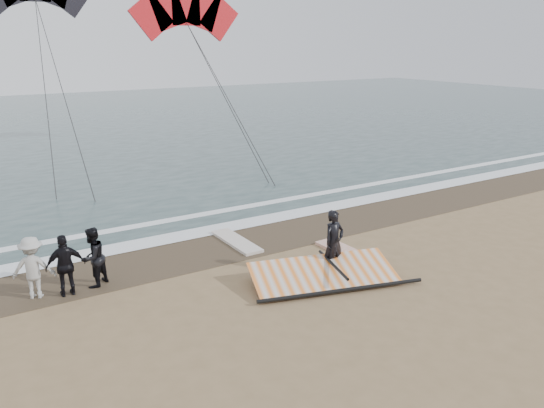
{
  "coord_description": "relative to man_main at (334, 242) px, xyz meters",
  "views": [
    {
      "loc": [
        -7.74,
        -9.37,
        6.06
      ],
      "look_at": [
        -0.16,
        3.0,
        1.6
      ],
      "focal_mm": 35.0,
      "sensor_mm": 36.0,
      "label": 1
    }
  ],
  "objects": [
    {
      "name": "sea",
      "position": [
        -0.67,
        31.84,
        -0.87
      ],
      "size": [
        120.0,
        54.0,
        0.02
      ],
      "primitive_type": "cube",
      "color": "#233838",
      "rests_on": "ground"
    },
    {
      "name": "foam_near",
      "position": [
        -0.67,
        4.74,
        -0.85
      ],
      "size": [
        120.0,
        0.9,
        0.01
      ],
      "primitive_type": "cube",
      "color": "white",
      "rests_on": "sea"
    },
    {
      "name": "board_cream",
      "position": [
        -1.24,
        3.32,
        -0.83
      ],
      "size": [
        0.67,
        2.33,
        0.1
      ],
      "primitive_type": "cube",
      "rotation": [
        0.0,
        0.0,
        0.02
      ],
      "color": "beige",
      "rests_on": "ground"
    },
    {
      "name": "trio_cluster",
      "position": [
        -6.55,
        2.52,
        -0.09
      ],
      "size": [
        2.47,
        1.04,
        1.59
      ],
      "color": "black",
      "rests_on": "ground"
    },
    {
      "name": "ground",
      "position": [
        -0.67,
        -1.16,
        -0.88
      ],
      "size": [
        120.0,
        120.0,
        0.0
      ],
      "primitive_type": "plane",
      "color": "#8C704C",
      "rests_on": "ground"
    },
    {
      "name": "foam_far",
      "position": [
        -0.67,
        6.44,
        -0.85
      ],
      "size": [
        120.0,
        0.45,
        0.01
      ],
      "primitive_type": "cube",
      "color": "white",
      "rests_on": "sea"
    },
    {
      "name": "sail_rig",
      "position": [
        -0.7,
        -0.29,
        -0.69
      ],
      "size": [
        4.28,
        2.66,
        0.5
      ],
      "color": "black",
      "rests_on": "ground"
    },
    {
      "name": "wet_sand",
      "position": [
        -0.67,
        3.34,
        -0.87
      ],
      "size": [
        120.0,
        2.8,
        0.01
      ],
      "primitive_type": "cube",
      "color": "#4C3D2B",
      "rests_on": "ground"
    },
    {
      "name": "board_white",
      "position": [
        1.16,
        0.79,
        -0.83
      ],
      "size": [
        0.75,
        2.33,
        0.09
      ],
      "primitive_type": "cube",
      "rotation": [
        0.0,
        0.0,
        0.05
      ],
      "color": "silver",
      "rests_on": "ground"
    },
    {
      "name": "man_main",
      "position": [
        0.0,
        0.0,
        0.0
      ],
      "size": [
        0.68,
        0.49,
        1.76
      ],
      "primitive_type": "imported",
      "rotation": [
        0.0,
        0.0,
        0.11
      ],
      "color": "black",
      "rests_on": "ground"
    },
    {
      "name": "kite_red",
      "position": [
        4.03,
        19.07,
        6.48
      ],
      "size": [
        7.38,
        5.49,
        12.87
      ],
      "color": "red",
      "rests_on": "ground"
    }
  ]
}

